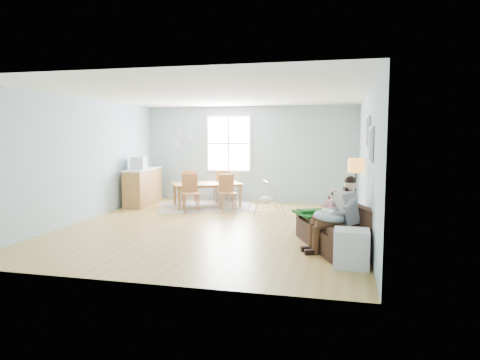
% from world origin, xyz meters
% --- Properties ---
extents(room, '(8.40, 9.40, 3.90)m').
position_xyz_m(room, '(0.00, 0.00, 2.42)').
color(room, '#AD843D').
extents(window, '(1.32, 0.08, 1.62)m').
position_xyz_m(window, '(-0.60, 3.46, 1.65)').
color(window, white).
rests_on(window, room).
extents(pictures, '(0.05, 1.34, 0.74)m').
position_xyz_m(pictures, '(2.97, -1.05, 1.85)').
color(pictures, white).
rests_on(pictures, room).
extents(wall_plates, '(0.67, 0.02, 0.66)m').
position_xyz_m(wall_plates, '(-2.00, 3.47, 1.83)').
color(wall_plates, '#95ACB3').
rests_on(wall_plates, room).
extents(sofa, '(1.44, 2.01, 0.75)m').
position_xyz_m(sofa, '(2.50, -1.11, 0.26)').
color(sofa, black).
rests_on(sofa, room).
extents(green_throw, '(1.10, 1.05, 0.04)m').
position_xyz_m(green_throw, '(2.20, -0.57, 0.48)').
color(green_throw, '#135415').
rests_on(green_throw, sofa).
extents(beige_pillow, '(0.25, 0.47, 0.45)m').
position_xyz_m(beige_pillow, '(2.49, -0.59, 0.68)').
color(beige_pillow, beige).
rests_on(beige_pillow, sofa).
extents(father, '(0.94, 0.65, 1.24)m').
position_xyz_m(father, '(2.49, -1.40, 0.65)').
color(father, gray).
rests_on(father, sofa).
extents(nursing_pillow, '(0.67, 0.66, 0.20)m').
position_xyz_m(nursing_pillow, '(2.36, -1.45, 0.58)').
color(nursing_pillow, '#A8C2D3').
rests_on(nursing_pillow, father).
extents(infant, '(0.27, 0.31, 0.12)m').
position_xyz_m(infant, '(2.35, -1.43, 0.66)').
color(infant, white).
rests_on(infant, nursing_pillow).
extents(toddler, '(0.51, 0.42, 0.77)m').
position_xyz_m(toddler, '(2.37, -0.97, 0.64)').
color(toddler, silver).
rests_on(toddler, sofa).
extents(floor_lamp, '(0.29, 0.29, 1.47)m').
position_xyz_m(floor_lamp, '(2.80, -0.29, 1.21)').
color(floor_lamp, black).
rests_on(floor_lamp, room).
extents(storage_cube, '(0.50, 0.45, 0.55)m').
position_xyz_m(storage_cube, '(2.69, -2.18, 0.27)').
color(storage_cube, silver).
rests_on(storage_cube, room).
extents(rug, '(3.07, 2.74, 0.01)m').
position_xyz_m(rug, '(-0.90, 2.35, 0.01)').
color(rug, gray).
rests_on(rug, room).
extents(dining_table, '(2.03, 1.75, 0.62)m').
position_xyz_m(dining_table, '(-0.90, 2.35, 0.31)').
color(dining_table, olive).
rests_on(dining_table, rug).
extents(chair_sw, '(0.56, 0.56, 0.92)m').
position_xyz_m(chair_sw, '(-1.10, 1.59, 0.52)').
color(chair_sw, '#945A33').
rests_on(chair_sw, rug).
extents(chair_se, '(0.55, 0.55, 0.91)m').
position_xyz_m(chair_se, '(-0.25, 1.94, 0.51)').
color(chair_se, '#945A33').
rests_on(chair_se, rug).
extents(chair_nw, '(0.56, 0.56, 0.91)m').
position_xyz_m(chair_nw, '(-1.55, 2.76, 0.52)').
color(chair_nw, '#945A33').
rests_on(chair_nw, rug).
extents(chair_ne, '(0.56, 0.56, 0.92)m').
position_xyz_m(chair_ne, '(-0.71, 3.11, 0.52)').
color(chair_ne, '#945A33').
rests_on(chair_ne, rug).
extents(counter, '(0.68, 1.81, 0.99)m').
position_xyz_m(counter, '(-2.70, 2.28, 0.50)').
color(counter, olive).
rests_on(counter, room).
extents(monitor, '(0.38, 0.37, 0.33)m').
position_xyz_m(monitor, '(-2.65, 1.94, 1.16)').
color(monitor, silver).
rests_on(monitor, counter).
extents(baby_swing, '(1.02, 1.03, 0.79)m').
position_xyz_m(baby_swing, '(0.80, 1.67, 0.36)').
color(baby_swing, silver).
rests_on(baby_swing, room).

